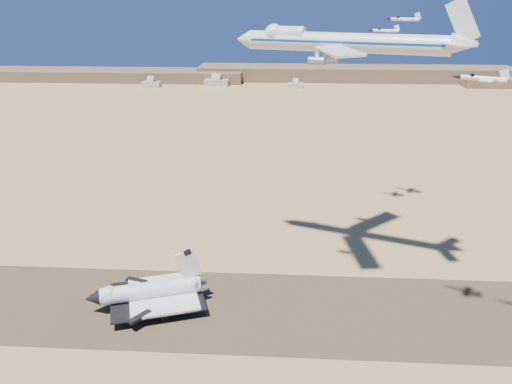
# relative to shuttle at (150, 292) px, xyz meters

# --- Properties ---
(ground) EXTENTS (1200.00, 1200.00, 0.00)m
(ground) POSITION_rel_shuttle_xyz_m (18.58, -0.29, -5.72)
(ground) COLOR #A58049
(ground) RESTS_ON ground
(runway) EXTENTS (600.00, 50.00, 0.06)m
(runway) POSITION_rel_shuttle_xyz_m (18.58, -0.29, -5.69)
(runway) COLOR brown
(runway) RESTS_ON ground
(ridgeline) EXTENTS (960.00, 90.00, 18.00)m
(ridgeline) POSITION_rel_shuttle_xyz_m (83.90, 527.01, 1.91)
(ridgeline) COLOR brown
(ridgeline) RESTS_ON ground
(hangars) EXTENTS (200.50, 29.50, 30.00)m
(hangars) POSITION_rel_shuttle_xyz_m (-45.42, 478.14, -0.89)
(hangars) COLOR beige
(hangars) RESTS_ON ground
(shuttle) EXTENTS (43.71, 35.12, 21.28)m
(shuttle) POSITION_rel_shuttle_xyz_m (0.00, 0.00, 0.00)
(shuttle) COLOR silver
(shuttle) RESTS_ON runway
(carrier_747) EXTENTS (84.14, 62.32, 21.19)m
(carrier_747) POSITION_rel_shuttle_xyz_m (64.91, 32.85, 84.34)
(carrier_747) COLOR silver
(crew_a) EXTENTS (0.64, 0.78, 1.85)m
(crew_a) POSITION_rel_shuttle_xyz_m (6.58, -8.66, -4.74)
(crew_a) COLOR #C25C0B
(crew_a) RESTS_ON runway
(crew_b) EXTENTS (0.71, 0.90, 1.63)m
(crew_b) POSITION_rel_shuttle_xyz_m (7.74, -8.57, -4.85)
(crew_b) COLOR #C25C0B
(crew_b) RESTS_ON runway
(crew_c) EXTENTS (1.22, 0.90, 1.86)m
(crew_c) POSITION_rel_shuttle_xyz_m (6.29, -9.47, -4.73)
(crew_c) COLOR #C25C0B
(crew_c) RESTS_ON runway
(chase_jet_a) EXTENTS (13.78, 9.10, 3.63)m
(chase_jet_a) POSITION_rel_shuttle_xyz_m (99.83, -12.88, 78.92)
(chase_jet_a) COLOR silver
(chase_jet_d) EXTENTS (13.79, 8.05, 3.52)m
(chase_jet_d) POSITION_rel_shuttle_xyz_m (90.98, 85.61, 85.23)
(chase_jet_d) COLOR silver
(chase_jet_e) EXTENTS (15.36, 9.88, 4.02)m
(chase_jet_e) POSITION_rel_shuttle_xyz_m (100.16, 90.90, 89.92)
(chase_jet_e) COLOR silver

